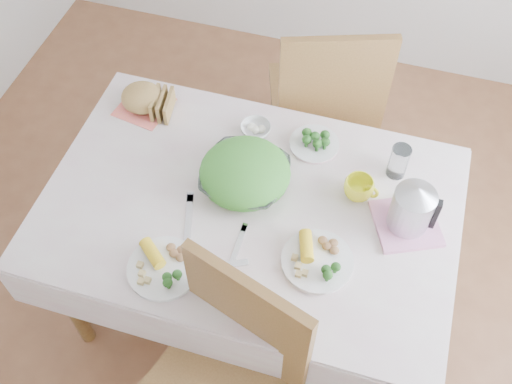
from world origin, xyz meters
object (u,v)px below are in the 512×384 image
(dinner_plate_right, at_px, (317,261))
(electric_kettle, at_px, (413,205))
(dinner_plate_left, at_px, (163,268))
(dining_table, at_px, (250,257))
(chair_far, at_px, (321,108))
(yellow_mug, at_px, (359,189))
(salad_bowl, at_px, (245,177))

(dinner_plate_right, height_order, electric_kettle, electric_kettle)
(dinner_plate_left, height_order, electric_kettle, electric_kettle)
(dining_table, height_order, dinner_plate_left, dinner_plate_left)
(chair_far, height_order, dinner_plate_right, chair_far)
(dining_table, height_order, electric_kettle, electric_kettle)
(dinner_plate_left, distance_m, yellow_mug, 0.75)
(chair_far, distance_m, electric_kettle, 0.98)
(dining_table, relative_size, dinner_plate_right, 5.66)
(dinner_plate_right, distance_m, yellow_mug, 0.33)
(dinner_plate_left, bearing_deg, chair_far, 75.67)
(dinner_plate_right, bearing_deg, dining_table, 150.51)
(dining_table, distance_m, salad_bowl, 0.44)
(chair_far, height_order, yellow_mug, chair_far)
(dinner_plate_left, relative_size, dinner_plate_right, 0.99)
(dining_table, xyz_separation_m, chair_far, (0.10, 0.83, 0.09))
(electric_kettle, bearing_deg, dining_table, -176.87)
(dining_table, bearing_deg, dinner_plate_right, -29.49)
(salad_bowl, bearing_deg, dinner_plate_left, -109.88)
(dining_table, relative_size, yellow_mug, 12.81)
(chair_far, height_order, salad_bowl, chair_far)
(electric_kettle, bearing_deg, salad_bowl, 174.34)
(dinner_plate_right, distance_m, electric_kettle, 0.38)
(dining_table, bearing_deg, chair_far, 82.95)
(dinner_plate_right, relative_size, electric_kettle, 1.22)
(chair_far, height_order, electric_kettle, chair_far)
(chair_far, relative_size, salad_bowl, 3.38)
(salad_bowl, relative_size, electric_kettle, 1.56)
(chair_far, distance_m, salad_bowl, 0.83)
(dining_table, bearing_deg, electric_kettle, 7.68)
(dining_table, distance_m, electric_kettle, 0.76)
(salad_bowl, distance_m, yellow_mug, 0.42)
(salad_bowl, distance_m, dinner_plate_right, 0.42)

